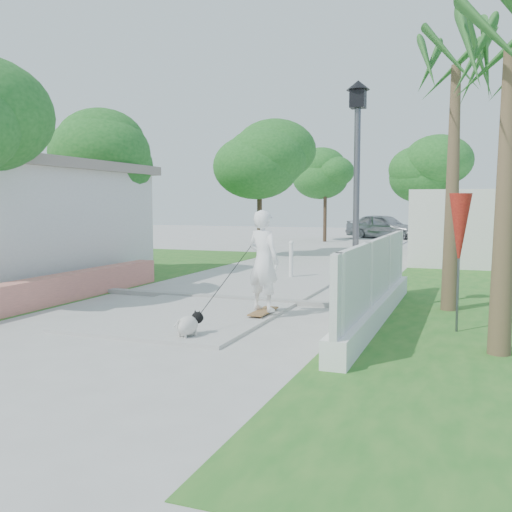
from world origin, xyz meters
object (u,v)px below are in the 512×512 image
at_px(street_lamp, 357,188).
at_px(skateboarder, 248,268).
at_px(bollard, 291,258).
at_px(patio_umbrella, 460,231).
at_px(dog, 189,324).
at_px(parked_car, 384,227).

bearing_deg(street_lamp, skateboarder, -142.38).
height_order(bollard, patio_umbrella, patio_umbrella).
distance_m(bollard, skateboarder, 5.91).
xyz_separation_m(street_lamp, skateboarder, (-1.70, -1.31, -1.47)).
distance_m(bollard, dog, 7.58).
xyz_separation_m(bollard, patio_umbrella, (4.60, -5.50, 1.10)).
xyz_separation_m(bollard, skateboarder, (1.00, -5.81, 0.38)).
distance_m(street_lamp, bollard, 5.56).
bearing_deg(bollard, skateboarder, -80.28).
relative_size(bollard, parked_car, 0.24).
height_order(bollard, parked_car, parked_car).
height_order(bollard, skateboarder, skateboarder).
distance_m(skateboarder, dog, 1.90).
bearing_deg(street_lamp, bollard, 120.96).
relative_size(street_lamp, parked_car, 0.98).
relative_size(bollard, skateboarder, 0.45).
relative_size(skateboarder, parked_car, 0.54).
xyz_separation_m(bollard, dog, (0.68, -7.55, -0.34)).
bearing_deg(patio_umbrella, parked_car, 100.96).
height_order(street_lamp, patio_umbrella, street_lamp).
distance_m(bollard, parked_car, 19.37).
distance_m(street_lamp, parked_car, 24.10).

